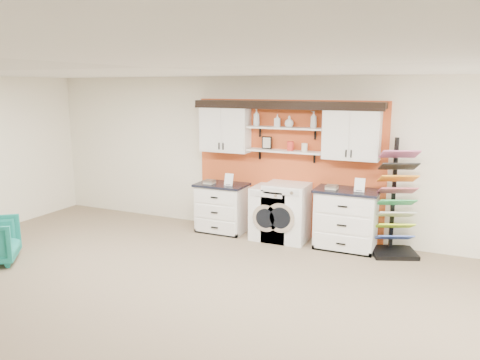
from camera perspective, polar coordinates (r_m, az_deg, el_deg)
The scene contains 21 objects.
floor at distance 5.28m, azimuth -9.23°, elevation -18.63°, with size 10.00×10.00×0.00m, color #8B785D.
ceiling at distance 4.58m, azimuth -10.36°, elevation 13.34°, with size 10.00×10.00×0.00m, color white.
wall_back at distance 8.29m, azimuth 5.90°, elevation 2.79°, with size 10.00×10.00×0.00m, color #F0E7CF.
accent_panel at distance 8.29m, azimuth 5.80°, elevation 1.39°, with size 3.40×0.07×2.40m, color #C74E21.
upper_cabinet_left at distance 8.47m, azimuth -1.79°, elevation 6.30°, with size 0.90×0.35×0.84m.
upper_cabinet_right at distance 7.74m, azimuth 13.46°, elevation 5.52°, with size 0.90×0.35×0.84m.
shelf_lower at distance 8.08m, azimuth 5.47°, elevation 3.51°, with size 1.32×0.28×0.03m, color white.
shelf_upper at distance 8.04m, azimuth 5.52°, elevation 6.34°, with size 1.32×0.28×0.03m, color white.
crown_molding at distance 8.02m, azimuth 5.61°, elevation 9.18°, with size 3.30×0.41×0.13m.
picture_frame at distance 8.23m, azimuth 3.28°, elevation 4.57°, with size 0.18×0.02×0.22m.
canister_red at distance 8.04m, azimuth 6.16°, elevation 4.14°, with size 0.11×0.11×0.16m, color red.
canister_cream at distance 7.96m, azimuth 7.87°, elevation 3.96°, with size 0.10×0.10×0.14m, color silver.
base_cabinet_left at distance 8.58m, azimuth -2.18°, elevation -3.36°, with size 0.91×0.66×0.89m.
base_cabinet_right at distance 7.85m, azimuth 12.78°, elevation -4.67°, with size 1.02×0.66×0.99m.
washer at distance 8.19m, azimuth 3.99°, elevation -3.97°, with size 0.66×0.71×0.93m.
dryer at distance 8.10m, azimuth 5.73°, elevation -3.91°, with size 0.72×0.71×1.00m.
sample_rack at distance 7.76m, azimuth 18.36°, elevation -4.61°, with size 0.83×0.77×1.84m.
soap_bottle_a at distance 8.21m, azimuth 2.02°, elevation 7.62°, with size 0.11×0.11×0.29m, color silver.
soap_bottle_b at distance 8.07m, azimuth 4.57°, elevation 7.25°, with size 0.10×0.10×0.22m, color silver.
soap_bottle_c at distance 8.01m, azimuth 6.02°, elevation 7.11°, with size 0.15×0.15×0.19m, color silver.
soap_bottle_d at distance 7.88m, azimuth 8.96°, elevation 7.28°, with size 0.11×0.11×0.28m, color silver.
Camera 1 is at (2.59, -3.77, 2.63)m, focal length 35.00 mm.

